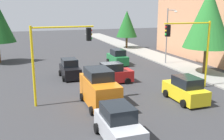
{
  "coord_description": "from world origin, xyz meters",
  "views": [
    {
      "loc": [
        25.46,
        -8.26,
        7.16
      ],
      "look_at": [
        1.65,
        -0.02,
        1.2
      ],
      "focal_mm": 42.82,
      "sensor_mm": 36.0,
      "label": 1
    }
  ],
  "objects_px": {
    "car_silver": "(119,125)",
    "delivery_van_orange": "(99,89)",
    "street_lamp_curbside": "(169,30)",
    "car_yellow": "(185,90)",
    "traffic_signal_near_right": "(57,49)",
    "traffic_signal_near_left": "(191,42)",
    "car_red": "(113,74)",
    "tree_roadside_near": "(208,18)",
    "tree_roadside_far": "(127,24)",
    "car_black": "(70,69)",
    "car_green": "(118,58)"
  },
  "relations": [
    {
      "from": "tree_roadside_far",
      "to": "car_yellow",
      "type": "height_order",
      "value": "tree_roadside_far"
    },
    {
      "from": "tree_roadside_far",
      "to": "car_red",
      "type": "relative_size",
      "value": 1.78
    },
    {
      "from": "delivery_van_orange",
      "to": "car_yellow",
      "type": "distance_m",
      "value": 6.72
    },
    {
      "from": "traffic_signal_near_left",
      "to": "delivery_van_orange",
      "type": "bearing_deg",
      "value": -80.68
    },
    {
      "from": "traffic_signal_near_right",
      "to": "delivery_van_orange",
      "type": "distance_m",
      "value": 4.22
    },
    {
      "from": "traffic_signal_near_right",
      "to": "car_red",
      "type": "relative_size",
      "value": 1.6
    },
    {
      "from": "car_green",
      "to": "car_silver",
      "type": "bearing_deg",
      "value": -20.07
    },
    {
      "from": "car_black",
      "to": "car_silver",
      "type": "distance_m",
      "value": 14.14
    },
    {
      "from": "car_yellow",
      "to": "car_green",
      "type": "bearing_deg",
      "value": -178.83
    },
    {
      "from": "traffic_signal_near_right",
      "to": "delivery_van_orange",
      "type": "xyz_separation_m",
      "value": [
        1.44,
        2.72,
        -2.88
      ]
    },
    {
      "from": "street_lamp_curbside",
      "to": "car_yellow",
      "type": "distance_m",
      "value": 13.9
    },
    {
      "from": "traffic_signal_near_right",
      "to": "tree_roadside_near",
      "type": "height_order",
      "value": "tree_roadside_near"
    },
    {
      "from": "traffic_signal_near_right",
      "to": "traffic_signal_near_left",
      "type": "bearing_deg",
      "value": 90.0
    },
    {
      "from": "street_lamp_curbside",
      "to": "car_black",
      "type": "xyz_separation_m",
      "value": [
        2.32,
        -12.8,
        -3.45
      ]
    },
    {
      "from": "tree_roadside_near",
      "to": "car_silver",
      "type": "relative_size",
      "value": 2.35
    },
    {
      "from": "traffic_signal_near_left",
      "to": "car_red",
      "type": "relative_size",
      "value": 1.62
    },
    {
      "from": "traffic_signal_near_left",
      "to": "tree_roadside_far",
      "type": "relative_size",
      "value": 0.91
    },
    {
      "from": "car_silver",
      "to": "delivery_van_orange",
      "type": "bearing_deg",
      "value": 174.71
    },
    {
      "from": "car_red",
      "to": "car_silver",
      "type": "xyz_separation_m",
      "value": [
        10.84,
        -3.45,
        0.0
      ]
    },
    {
      "from": "tree_roadside_near",
      "to": "car_black",
      "type": "xyz_separation_m",
      "value": [
        -3.29,
        -14.1,
        -5.14
      ]
    },
    {
      "from": "delivery_van_orange",
      "to": "car_silver",
      "type": "relative_size",
      "value": 1.23
    },
    {
      "from": "car_green",
      "to": "delivery_van_orange",
      "type": "bearing_deg",
      "value": -25.49
    },
    {
      "from": "car_green",
      "to": "car_black",
      "type": "height_order",
      "value": "same"
    },
    {
      "from": "delivery_van_orange",
      "to": "car_red",
      "type": "bearing_deg",
      "value": 151.49
    },
    {
      "from": "car_yellow",
      "to": "tree_roadside_far",
      "type": "bearing_deg",
      "value": 167.5
    },
    {
      "from": "traffic_signal_near_right",
      "to": "tree_roadside_near",
      "type": "distance_m",
      "value": 16.82
    },
    {
      "from": "tree_roadside_far",
      "to": "delivery_van_orange",
      "type": "relative_size",
      "value": 1.37
    },
    {
      "from": "traffic_signal_near_left",
      "to": "car_green",
      "type": "distance_m",
      "value": 12.5
    },
    {
      "from": "street_lamp_curbside",
      "to": "tree_roadside_far",
      "type": "distance_m",
      "value": 14.39
    },
    {
      "from": "tree_roadside_near",
      "to": "car_red",
      "type": "bearing_deg",
      "value": -90.0
    },
    {
      "from": "tree_roadside_far",
      "to": "car_red",
      "type": "bearing_deg",
      "value": -25.54
    },
    {
      "from": "car_yellow",
      "to": "traffic_signal_near_left",
      "type": "bearing_deg",
      "value": 140.75
    },
    {
      "from": "traffic_signal_near_right",
      "to": "car_black",
      "type": "distance_m",
      "value": 8.27
    },
    {
      "from": "car_red",
      "to": "car_yellow",
      "type": "bearing_deg",
      "value": 28.86
    },
    {
      "from": "traffic_signal_near_left",
      "to": "tree_roadside_near",
      "type": "bearing_deg",
      "value": 130.06
    },
    {
      "from": "street_lamp_curbside",
      "to": "tree_roadside_far",
      "type": "height_order",
      "value": "street_lamp_curbside"
    },
    {
      "from": "tree_roadside_far",
      "to": "car_silver",
      "type": "bearing_deg",
      "value": -22.87
    },
    {
      "from": "street_lamp_curbside",
      "to": "car_black",
      "type": "distance_m",
      "value": 13.46
    },
    {
      "from": "delivery_van_orange",
      "to": "car_silver",
      "type": "distance_m",
      "value": 5.44
    },
    {
      "from": "traffic_signal_near_left",
      "to": "car_silver",
      "type": "bearing_deg",
      "value": -53.51
    },
    {
      "from": "delivery_van_orange",
      "to": "car_green",
      "type": "distance_m",
      "value": 14.67
    },
    {
      "from": "street_lamp_curbside",
      "to": "car_silver",
      "type": "distance_m",
      "value": 21.08
    },
    {
      "from": "car_black",
      "to": "car_silver",
      "type": "bearing_deg",
      "value": 0.35
    },
    {
      "from": "traffic_signal_near_right",
      "to": "tree_roadside_far",
      "type": "xyz_separation_m",
      "value": [
        -24.0,
        15.23,
        0.14
      ]
    },
    {
      "from": "tree_roadside_far",
      "to": "street_lamp_curbside",
      "type": "bearing_deg",
      "value": -1.19
    },
    {
      "from": "traffic_signal_near_right",
      "to": "car_green",
      "type": "relative_size",
      "value": 1.52
    },
    {
      "from": "car_silver",
      "to": "car_red",
      "type": "bearing_deg",
      "value": 162.33
    },
    {
      "from": "car_red",
      "to": "car_yellow",
      "type": "distance_m",
      "value": 7.57
    },
    {
      "from": "car_green",
      "to": "car_yellow",
      "type": "xyz_separation_m",
      "value": [
        14.43,
        0.29,
        0.0
      ]
    },
    {
      "from": "car_red",
      "to": "street_lamp_curbside",
      "type": "bearing_deg",
      "value": 121.22
    }
  ]
}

